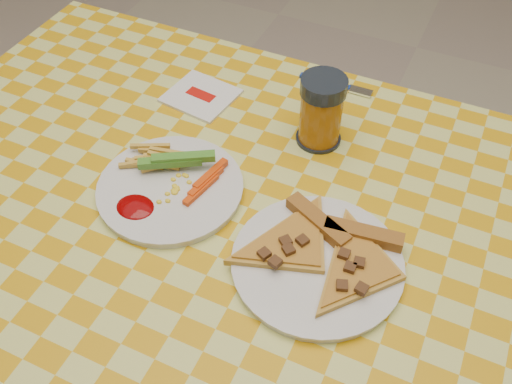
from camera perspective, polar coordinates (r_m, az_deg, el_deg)
table at (r=0.94m, az=-1.66°, el=-5.96°), size 1.28×0.88×0.76m
plate_left at (r=0.93m, az=-8.55°, el=0.27°), size 0.29×0.29×0.01m
plate_right at (r=0.83m, az=6.13°, el=-7.19°), size 0.31×0.31×0.01m
fries_veggies at (r=0.93m, az=-8.62°, el=1.78°), size 0.18×0.17×0.04m
pizza_slices at (r=0.83m, az=6.89°, el=-5.84°), size 0.29×0.26×0.02m
drink_glass at (r=0.98m, az=6.53°, el=8.00°), size 0.08×0.08×0.13m
napkin at (r=1.10m, az=-5.54°, el=9.56°), size 0.14×0.13×0.01m
fork at (r=1.14m, az=8.05°, el=10.59°), size 0.15×0.02×0.01m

